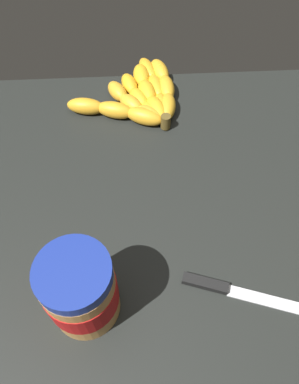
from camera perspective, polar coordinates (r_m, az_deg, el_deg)
The scene contains 4 objects.
ground_plane at distance 67.11cm, azimuth -3.60°, elevation -1.55°, with size 99.50×66.59×4.28cm, color black.
banana_bunch at distance 80.25cm, azimuth -1.00°, elevation 14.74°, with size 23.43×22.52×3.57cm.
peanut_butter_jar at distance 50.98cm, azimuth -10.72°, elevation -14.92°, with size 9.89×9.89×13.79cm.
butter_knife at distance 58.17cm, azimuth 12.90°, elevation -14.82°, with size 18.58×7.64×1.20cm.
Camera 1 is at (2.16, -36.61, 54.06)cm, focal length 34.11 mm.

